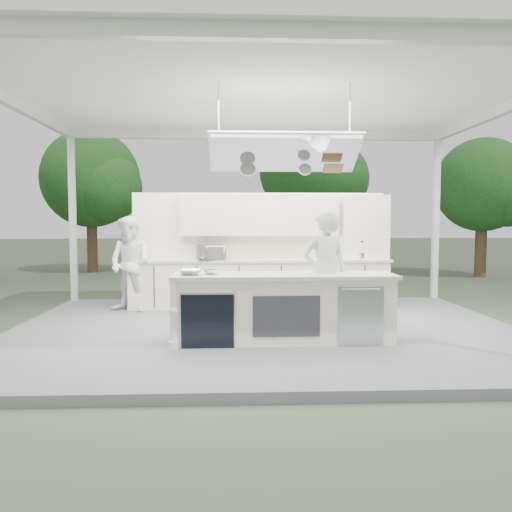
{
  "coord_description": "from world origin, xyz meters",
  "views": [
    {
      "loc": [
        -0.49,
        -7.8,
        1.81
      ],
      "look_at": [
        -0.13,
        0.4,
        1.23
      ],
      "focal_mm": 35.0,
      "sensor_mm": 36.0,
      "label": 1
    }
  ],
  "objects_px": {
    "back_counter": "(259,283)",
    "head_chef": "(325,274)",
    "demo_island": "(282,308)",
    "sous_chef": "(131,264)"
  },
  "relations": [
    {
      "from": "back_counter",
      "to": "head_chef",
      "type": "relative_size",
      "value": 2.75
    },
    {
      "from": "demo_island",
      "to": "sous_chef",
      "type": "xyz_separation_m",
      "value": [
        -2.6,
        2.46,
        0.41
      ]
    },
    {
      "from": "demo_island",
      "to": "sous_chef",
      "type": "height_order",
      "value": "sous_chef"
    },
    {
      "from": "back_counter",
      "to": "sous_chef",
      "type": "height_order",
      "value": "sous_chef"
    },
    {
      "from": "demo_island",
      "to": "back_counter",
      "type": "xyz_separation_m",
      "value": [
        -0.18,
        2.81,
        0.0
      ]
    },
    {
      "from": "back_counter",
      "to": "head_chef",
      "type": "height_order",
      "value": "head_chef"
    },
    {
      "from": "sous_chef",
      "to": "demo_island",
      "type": "bearing_deg",
      "value": -20.06
    },
    {
      "from": "demo_island",
      "to": "head_chef",
      "type": "bearing_deg",
      "value": 18.34
    },
    {
      "from": "demo_island",
      "to": "head_chef",
      "type": "height_order",
      "value": "head_chef"
    },
    {
      "from": "demo_island",
      "to": "back_counter",
      "type": "height_order",
      "value": "same"
    }
  ]
}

